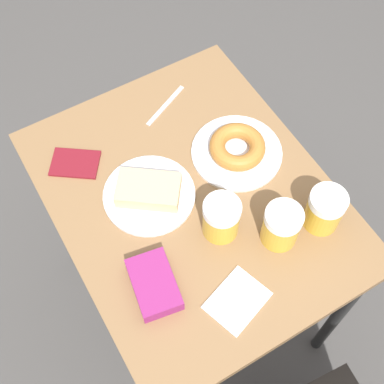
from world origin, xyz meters
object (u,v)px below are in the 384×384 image
plate_with_donut (237,149)px  fork (165,105)px  napkin_folded (237,300)px  blue_pouch (154,284)px  beer_mug_center (221,218)px  plate_with_cake (149,192)px  beer_mug_right (325,210)px  beer_mug_left (281,226)px  passport_near_edge (75,163)px

plate_with_donut → fork: (0.09, -0.24, -0.02)m
plate_with_donut → napkin_folded: bearing=57.3°
blue_pouch → beer_mug_center: bearing=-166.4°
plate_with_cake → beer_mug_right: size_ratio=2.06×
beer_mug_center → beer_mug_right: 0.25m
beer_mug_left → plate_with_donut: bearing=-100.1°
plate_with_donut → blue_pouch: (0.37, 0.22, -0.00)m
plate_with_donut → napkin_folded: size_ratio=1.51×
beer_mug_center → blue_pouch: 0.22m
beer_mug_left → fork: 0.51m
fork → blue_pouch: size_ratio=0.97×
beer_mug_left → passport_near_edge: size_ratio=0.75×
beer_mug_center → fork: 0.42m
plate_with_donut → beer_mug_right: size_ratio=2.12×
beer_mug_right → blue_pouch: 0.45m
plate_with_cake → beer_mug_left: beer_mug_left is taller
plate_with_donut → beer_mug_center: (0.16, 0.17, 0.04)m
fork → passport_near_edge: bearing=9.6°
plate_with_cake → beer_mug_right: bearing=140.1°
plate_with_donut → beer_mug_right: 0.29m
fork → passport_near_edge: size_ratio=1.02×
fork → blue_pouch: blue_pouch is taller
fork → beer_mug_left: bearing=94.6°
beer_mug_right → beer_mug_left: bearing=-8.5°
plate_with_cake → beer_mug_center: size_ratio=2.06×
beer_mug_left → napkin_folded: 0.20m
beer_mug_left → napkin_folded: (0.18, 0.09, -0.06)m
plate_with_cake → beer_mug_left: 0.34m
plate_with_donut → beer_mug_right: (-0.07, 0.28, 0.04)m
beer_mug_center → beer_mug_right: same height
beer_mug_right → blue_pouch: size_ratio=0.71×
beer_mug_left → beer_mug_right: (-0.12, 0.02, 0.00)m
plate_with_cake → fork: (-0.18, -0.24, -0.02)m
napkin_folded → passport_near_edge: 0.56m
plate_with_donut → blue_pouch: size_ratio=1.50×
beer_mug_center → napkin_folded: bearing=70.0°
plate_with_donut → blue_pouch: 0.43m
beer_mug_left → napkin_folded: size_ratio=0.71×
fork → blue_pouch: bearing=58.3°
passport_near_edge → plate_with_cake: bearing=123.6°
napkin_folded → passport_near_edge: bearing=-72.7°
plate_with_cake → beer_mug_center: bearing=121.8°
plate_with_donut → fork: size_ratio=1.56×
plate_with_donut → blue_pouch: bearing=30.8°
plate_with_cake → blue_pouch: plate_with_cake is taller
plate_with_cake → napkin_folded: 0.35m
plate_with_donut → beer_mug_left: beer_mug_left is taller
plate_with_cake → beer_mug_left: (-0.22, 0.26, 0.04)m
fork → beer_mug_right: bearing=106.7°
passport_near_edge → blue_pouch: size_ratio=0.94×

